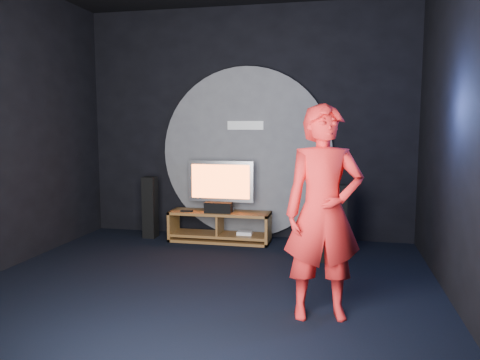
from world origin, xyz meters
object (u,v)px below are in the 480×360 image
tower_speaker_right (340,219)px  player (323,213)px  tower_speaker_left (150,207)px  media_console (220,229)px  tv (221,184)px  subwoofer (323,246)px

tower_speaker_right → player: size_ratio=0.49×
tower_speaker_left → player: player is taller
media_console → tv: 0.67m
tower_speaker_right → subwoofer: bearing=-121.7°
media_console → tv: (-0.01, 0.07, 0.66)m
tv → player: size_ratio=0.52×
tower_speaker_left → tower_speaker_right: same height
media_console → tower_speaker_right: tower_speaker_right is taller
tower_speaker_right → tower_speaker_left: bearing=173.3°
subwoofer → tower_speaker_right: bearing=58.3°
tower_speaker_right → subwoofer: tower_speaker_right is taller
tower_speaker_left → subwoofer: size_ratio=2.58×
subwoofer → tower_speaker_left: bearing=165.8°
tower_speaker_left → media_console: bearing=-1.3°
media_console → tower_speaker_right: 1.78m
player → subwoofer: bearing=79.1°
media_console → player: (1.58, -2.48, 0.76)m
media_console → subwoofer: size_ratio=4.11×
media_console → subwoofer: media_console is taller
tower_speaker_left → player: 3.71m
tower_speaker_right → subwoofer: size_ratio=2.58×
tv → tower_speaker_left: 1.18m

